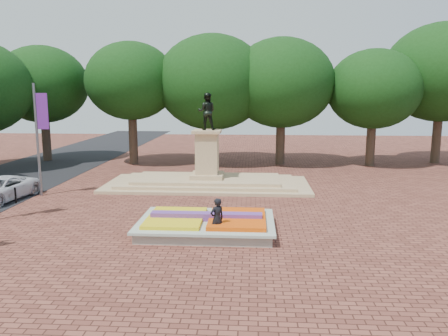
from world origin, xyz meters
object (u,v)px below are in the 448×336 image
van (0,189)px  pedestrian (217,219)px  monument (207,173)px  flower_bed (207,224)px

van → pedestrian: size_ratio=2.70×
monument → van: monument is taller
monument → pedestrian: monument is taller
monument → flower_bed: bearing=-84.1°
van → pedestrian: pedestrian is taller
monument → van: (-12.00, -4.96, -0.18)m
flower_bed → monument: 10.07m
van → flower_bed: bearing=-12.8°
pedestrian → monument: bearing=-117.4°
monument → pedestrian: size_ratio=7.45×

